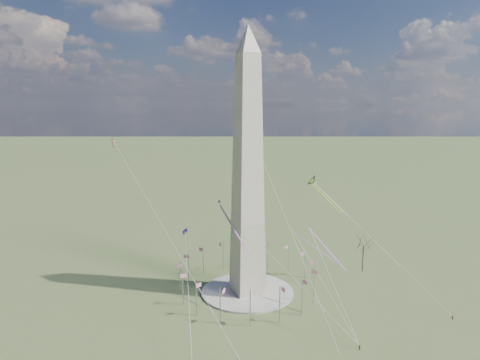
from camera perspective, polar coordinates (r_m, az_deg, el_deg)
name	(u,v)px	position (r m, az deg, el deg)	size (l,w,h in m)	color
ground	(247,293)	(173.51, 0.99, -14.78)	(2000.00, 2000.00, 0.00)	#415128
plaza	(247,292)	(173.34, 0.99, -14.66)	(36.00, 36.00, 0.80)	beige
washington_monument	(248,172)	(159.51, 1.04, 1.07)	(15.56, 15.56, 100.00)	#B7B299
flagpole_ring	(247,275)	(170.60, 1.00, -12.56)	(54.40, 54.40, 13.00)	#B1B3B8
tree_near	(364,244)	(196.66, 16.15, -8.19)	(10.16, 10.16, 17.79)	#433328
person_east	(452,317)	(170.18, 26.47, -16.04)	(0.69, 0.46, 1.90)	gray
person_centre	(359,348)	(142.32, 15.64, -20.71)	(0.99, 0.41, 1.70)	gray
kite_delta_black	(314,183)	(184.10, 9.85, -0.41)	(10.35, 17.20, 14.14)	black
kite_diamond_purple	(185,234)	(162.23, -7.34, -7.12)	(1.68, 2.81, 8.93)	#3C1A78
kite_streamer_left	(322,242)	(158.51, 10.84, -8.13)	(5.51, 18.38, 12.81)	#FF2840
kite_streamer_mid	(229,219)	(161.58, -1.49, -5.28)	(4.27, 23.30, 16.02)	#FF2840
kite_streamer_right	(308,241)	(185.09, 9.03, -8.09)	(15.21, 14.15, 13.45)	#FF2840
kite_small_red	(113,140)	(185.51, -16.63, 5.10)	(1.35, 2.06, 4.49)	red
kite_small_white	(241,106)	(199.06, 0.11, 9.87)	(1.15, 1.76, 3.85)	silver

